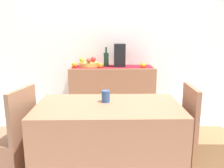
{
  "coord_description": "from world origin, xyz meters",
  "views": [
    {
      "loc": [
        -0.08,
        -2.57,
        1.39
      ],
      "look_at": [
        -0.01,
        0.36,
        0.73
      ],
      "focal_mm": 38.8,
      "sensor_mm": 36.0,
      "label": 1
    }
  ],
  "objects_px": {
    "coffee_maker": "(120,55)",
    "sideboard_console": "(112,95)",
    "fruit_bowl": "(89,64)",
    "chair_by_corner": "(205,153)",
    "wine_bottle": "(106,59)",
    "chair_near_window": "(10,155)",
    "dining_table": "(108,143)",
    "coffee_cup": "(106,96)"
  },
  "relations": [
    {
      "from": "chair_by_corner",
      "to": "dining_table",
      "type": "bearing_deg",
      "value": -179.97
    },
    {
      "from": "coffee_maker",
      "to": "coffee_cup",
      "type": "bearing_deg",
      "value": -98.2
    },
    {
      "from": "coffee_cup",
      "to": "chair_near_window",
      "type": "bearing_deg",
      "value": -174.27
    },
    {
      "from": "wine_bottle",
      "to": "coffee_maker",
      "type": "height_order",
      "value": "coffee_maker"
    },
    {
      "from": "coffee_cup",
      "to": "sideboard_console",
      "type": "bearing_deg",
      "value": 86.38
    },
    {
      "from": "wine_bottle",
      "to": "chair_near_window",
      "type": "distance_m",
      "value": 1.83
    },
    {
      "from": "wine_bottle",
      "to": "sideboard_console",
      "type": "bearing_deg",
      "value": -0.0
    },
    {
      "from": "dining_table",
      "to": "coffee_cup",
      "type": "height_order",
      "value": "coffee_cup"
    },
    {
      "from": "chair_near_window",
      "to": "chair_by_corner",
      "type": "xyz_separation_m",
      "value": [
        1.81,
        0.0,
        0.0
      ]
    },
    {
      "from": "sideboard_console",
      "to": "fruit_bowl",
      "type": "bearing_deg",
      "value": 180.0
    },
    {
      "from": "sideboard_console",
      "to": "coffee_maker",
      "type": "height_order",
      "value": "coffee_maker"
    },
    {
      "from": "coffee_cup",
      "to": "wine_bottle",
      "type": "bearing_deg",
      "value": 89.9
    },
    {
      "from": "coffee_cup",
      "to": "chair_by_corner",
      "type": "height_order",
      "value": "chair_by_corner"
    },
    {
      "from": "chair_near_window",
      "to": "coffee_cup",
      "type": "bearing_deg",
      "value": 5.73
    },
    {
      "from": "chair_by_corner",
      "to": "wine_bottle",
      "type": "bearing_deg",
      "value": 122.68
    },
    {
      "from": "dining_table",
      "to": "chair_by_corner",
      "type": "distance_m",
      "value": 0.91
    },
    {
      "from": "dining_table",
      "to": "chair_by_corner",
      "type": "height_order",
      "value": "chair_by_corner"
    },
    {
      "from": "dining_table",
      "to": "coffee_cup",
      "type": "xyz_separation_m",
      "value": [
        -0.02,
        0.08,
        0.42
      ]
    },
    {
      "from": "coffee_maker",
      "to": "dining_table",
      "type": "xyz_separation_m",
      "value": [
        -0.17,
        -1.44,
        -0.66
      ]
    },
    {
      "from": "sideboard_console",
      "to": "coffee_cup",
      "type": "height_order",
      "value": "sideboard_console"
    },
    {
      "from": "coffee_maker",
      "to": "chair_by_corner",
      "type": "distance_m",
      "value": 1.78
    },
    {
      "from": "fruit_bowl",
      "to": "chair_by_corner",
      "type": "xyz_separation_m",
      "value": [
        1.18,
        -1.44,
        -0.63
      ]
    },
    {
      "from": "fruit_bowl",
      "to": "chair_by_corner",
      "type": "bearing_deg",
      "value": -50.71
    },
    {
      "from": "fruit_bowl",
      "to": "chair_by_corner",
      "type": "distance_m",
      "value": 1.96
    },
    {
      "from": "dining_table",
      "to": "coffee_cup",
      "type": "bearing_deg",
      "value": 104.44
    },
    {
      "from": "sideboard_console",
      "to": "coffee_cup",
      "type": "relative_size",
      "value": 11.32
    },
    {
      "from": "coffee_maker",
      "to": "sideboard_console",
      "type": "bearing_deg",
      "value": 180.0
    },
    {
      "from": "coffee_cup",
      "to": "chair_by_corner",
      "type": "xyz_separation_m",
      "value": [
        0.93,
        -0.08,
        -0.53
      ]
    },
    {
      "from": "wine_bottle",
      "to": "chair_by_corner",
      "type": "xyz_separation_m",
      "value": [
        0.92,
        -1.44,
        -0.7
      ]
    },
    {
      "from": "sideboard_console",
      "to": "wine_bottle",
      "type": "bearing_deg",
      "value": 180.0
    },
    {
      "from": "chair_near_window",
      "to": "chair_by_corner",
      "type": "distance_m",
      "value": 1.81
    },
    {
      "from": "coffee_cup",
      "to": "chair_near_window",
      "type": "xyz_separation_m",
      "value": [
        -0.88,
        -0.09,
        -0.53
      ]
    },
    {
      "from": "coffee_maker",
      "to": "coffee_cup",
      "type": "relative_size",
      "value": 3.08
    },
    {
      "from": "fruit_bowl",
      "to": "coffee_maker",
      "type": "distance_m",
      "value": 0.47
    },
    {
      "from": "coffee_maker",
      "to": "dining_table",
      "type": "relative_size",
      "value": 0.26
    },
    {
      "from": "wine_bottle",
      "to": "coffee_maker",
      "type": "distance_m",
      "value": 0.2
    },
    {
      "from": "chair_near_window",
      "to": "sideboard_console",
      "type": "bearing_deg",
      "value": 56.15
    },
    {
      "from": "wine_bottle",
      "to": "chair_by_corner",
      "type": "relative_size",
      "value": 0.32
    },
    {
      "from": "coffee_maker",
      "to": "coffee_cup",
      "type": "height_order",
      "value": "coffee_maker"
    },
    {
      "from": "chair_near_window",
      "to": "dining_table",
      "type": "bearing_deg",
      "value": 0.25
    },
    {
      "from": "coffee_maker",
      "to": "chair_by_corner",
      "type": "bearing_deg",
      "value": -63.1
    },
    {
      "from": "fruit_bowl",
      "to": "coffee_maker",
      "type": "height_order",
      "value": "coffee_maker"
    }
  ]
}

